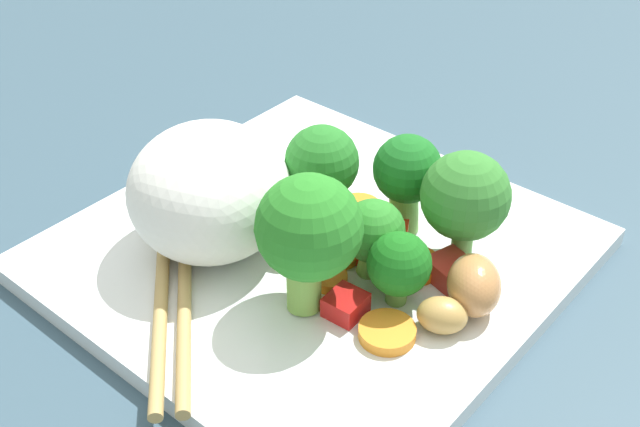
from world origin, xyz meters
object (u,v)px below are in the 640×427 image
(square_plate, at_px, (315,253))
(rice_mound, at_px, (210,191))
(carrot_slice_0, at_px, (413,265))
(broccoli_floret_5, at_px, (465,197))
(chopstick_pair, at_px, (174,260))

(square_plate, distance_m, rice_mound, 0.08)
(rice_mound, relative_size, carrot_slice_0, 3.12)
(carrot_slice_0, bearing_deg, rice_mound, 28.28)
(rice_mound, bearing_deg, broccoli_floret_5, -145.59)
(broccoli_floret_5, height_order, chopstick_pair, broccoli_floret_5)
(square_plate, height_order, rice_mound, rice_mound)
(square_plate, xyz_separation_m, chopstick_pair, (0.05, 0.07, 0.01))
(square_plate, bearing_deg, rice_mound, 39.21)
(broccoli_floret_5, bearing_deg, chopstick_pair, 41.50)
(square_plate, relative_size, rice_mound, 2.82)
(carrot_slice_0, bearing_deg, broccoli_floret_5, -119.66)
(square_plate, xyz_separation_m, broccoli_floret_5, (-0.07, -0.04, 0.05))
(square_plate, xyz_separation_m, carrot_slice_0, (-0.06, -0.02, 0.01))
(broccoli_floret_5, height_order, carrot_slice_0, broccoli_floret_5)
(chopstick_pair, bearing_deg, carrot_slice_0, 81.04)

